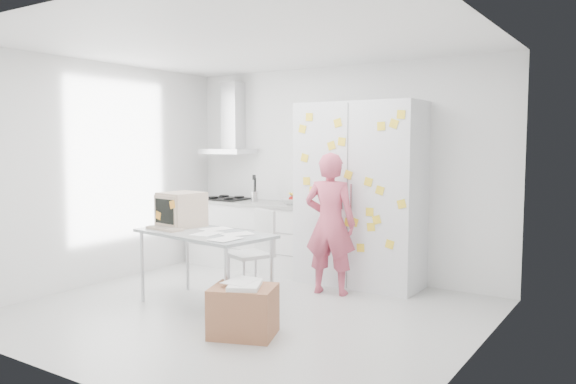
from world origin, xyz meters
The scene contains 10 objects.
floor centered at (0.00, 0.00, -0.01)m, with size 4.50×4.00×0.02m, color silver.
walls centered at (0.00, 0.72, 1.35)m, with size 4.52×4.01×2.70m.
ceiling centered at (0.00, 0.00, 2.70)m, with size 4.50×4.00×0.02m, color white.
counter_run centered at (-1.20, 1.70, 0.47)m, with size 1.84×0.63×1.28m.
range_hood centered at (-1.65, 1.84, 1.96)m, with size 0.70×0.48×1.01m.
tall_cabinet centered at (0.45, 1.67, 1.10)m, with size 1.50×0.68×2.20m.
person centered at (0.36, 1.10, 0.81)m, with size 0.59×0.39×1.61m, color #CB4F66.
desk centered at (-0.76, 0.00, 0.89)m, with size 1.57×0.94×1.18m.
chair centered at (-0.33, 0.61, 0.55)m, with size 0.57×0.57×0.96m.
cardboard_box centered at (0.41, -0.56, 0.23)m, with size 0.68×0.61×0.49m.
Camera 1 is at (3.43, -4.43, 1.72)m, focal length 35.00 mm.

